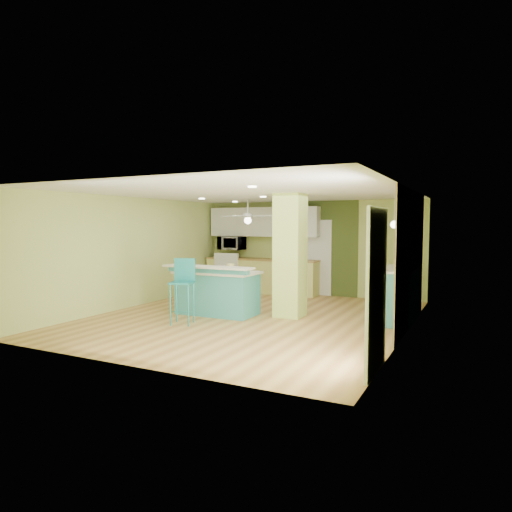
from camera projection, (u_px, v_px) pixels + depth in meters
The scene contains 23 objects.
floor at pixel (251, 318), 9.19m from camera, with size 6.00×7.00×0.01m, color #A37139.
ceiling at pixel (250, 193), 9.02m from camera, with size 6.00×7.00×0.01m, color white.
wall_back at pixel (310, 248), 12.23m from camera, with size 6.00×0.01×2.50m, color #B8C76B.
wall_front at pixel (129, 273), 5.98m from camera, with size 6.00×0.01×2.50m, color #B8C76B.
wall_left at pixel (134, 252), 10.44m from camera, with size 0.01×7.00×2.50m, color #B8C76B.
wall_right at pixel (407, 262), 7.77m from camera, with size 0.01×7.00×2.50m, color #B8C76B.
wood_panel at pixel (411, 259), 8.31m from camera, with size 0.02×3.40×2.50m, color #8D7250.
olive_accent at pixel (317, 248), 12.13m from camera, with size 2.20×0.02×2.50m, color #425221.
interior_door at pixel (317, 258), 12.12m from camera, with size 0.82×0.05×2.00m, color silver.
french_door at pixel (377, 291), 5.74m from camera, with size 0.04×1.08×2.10m, color white.
column at pixel (290, 256), 9.26m from camera, with size 0.55×0.55×2.50m, color #C3DF67.
kitchen_run at pixel (262, 275), 12.59m from camera, with size 3.25×0.63×0.94m.
stove at pixel (231, 274), 13.01m from camera, with size 0.76×0.66×1.08m.
upper_cabinets at pixel (263, 222), 12.60m from camera, with size 3.20×0.34×0.80m, color silver.
microwave at pixel (232, 243), 12.96m from camera, with size 0.70×0.48×0.39m, color silver.
ceiling_fan at pixel (248, 216), 11.32m from camera, with size 1.41×1.41×0.61m.
pendant_lamp at pixel (394, 224), 8.55m from camera, with size 0.14×0.14×0.69m.
wall_decor at pixel (412, 242), 8.48m from camera, with size 0.03×0.90×0.70m, color brown.
peninsula at pixel (217, 291), 9.54m from camera, with size 1.96×1.05×1.04m.
bar_stool at pixel (183, 280), 8.63m from camera, with size 0.51×0.51×1.24m.
side_counter at pixel (398, 294), 8.90m from camera, with size 0.68×1.61×1.04m.
fruit_bowl at pixel (282, 258), 12.26m from camera, with size 0.26×0.26×0.06m, color #392417.
canister at pixel (230, 268), 9.36m from camera, with size 0.15×0.15×0.16m, color yellow.
Camera 1 is at (4.15, -8.08, 1.89)m, focal length 32.00 mm.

